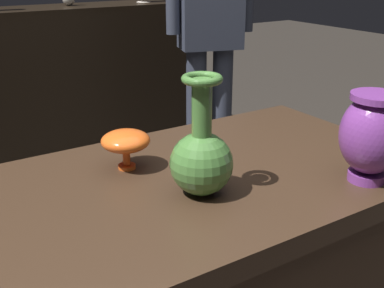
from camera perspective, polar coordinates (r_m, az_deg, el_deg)
name	(u,v)px	position (r m, az deg, el deg)	size (l,w,h in m)	color
vase_centerpiece	(203,156)	(1.01, 1.27, -1.45)	(0.14, 0.14, 0.26)	#477A38
vase_tall_behind	(126,142)	(1.15, -7.88, 0.28)	(0.12, 0.12, 0.10)	#E55B1E
vase_left_accent	(372,134)	(1.13, 20.60, 1.09)	(0.14, 0.14, 0.20)	#7A388E
visitor_near_right	(210,17)	(2.58, 2.20, 14.85)	(0.45, 0.27, 1.67)	#333847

